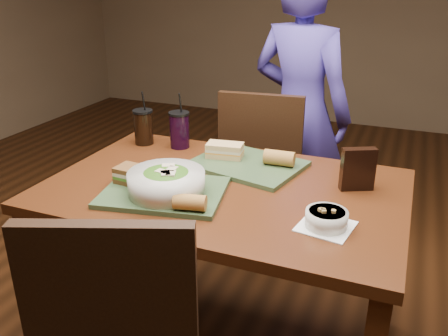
{
  "coord_description": "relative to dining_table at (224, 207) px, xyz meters",
  "views": [
    {
      "loc": [
        0.6,
        -1.48,
        1.48
      ],
      "look_at": [
        0.0,
        0.0,
        0.82
      ],
      "focal_mm": 38.0,
      "sensor_mm": 36.0,
      "label": 1
    }
  ],
  "objects": [
    {
      "name": "dining_table",
      "position": [
        0.0,
        0.0,
        0.0
      ],
      "size": [
        1.3,
        0.85,
        0.75
      ],
      "color": "#49220E",
      "rests_on": "ground"
    },
    {
      "name": "chair_far",
      "position": [
        -0.06,
        0.71,
        -0.13
      ],
      "size": [
        0.46,
        0.46,
        0.95
      ],
      "color": "black",
      "rests_on": "ground"
    },
    {
      "name": "diner",
      "position": [
        0.06,
        0.95,
        0.12
      ],
      "size": [
        0.65,
        0.51,
        1.56
      ],
      "primitive_type": "imported",
      "rotation": [
        0.0,
        0.0,
        2.88
      ],
      "color": "#433491",
      "rests_on": "ground"
    },
    {
      "name": "tray_near",
      "position": [
        -0.17,
        -0.15,
        0.1
      ],
      "size": [
        0.47,
        0.39,
        0.02
      ],
      "primitive_type": "cube",
      "rotation": [
        0.0,
        0.0,
        0.19
      ],
      "color": "#354C2B",
      "rests_on": "dining_table"
    },
    {
      "name": "tray_far",
      "position": [
        0.02,
        0.21,
        0.1
      ],
      "size": [
        0.48,
        0.4,
        0.02
      ],
      "primitive_type": "cube",
      "rotation": [
        0.0,
        0.0,
        -0.22
      ],
      "color": "#354C2B",
      "rests_on": "dining_table"
    },
    {
      "name": "salad_bowl",
      "position": [
        -0.15,
        -0.17,
        0.15
      ],
      "size": [
        0.27,
        0.27,
        0.09
      ],
      "color": "silver",
      "rests_on": "tray_near"
    },
    {
      "name": "soup_bowl",
      "position": [
        0.41,
        -0.17,
        0.12
      ],
      "size": [
        0.18,
        0.18,
        0.06
      ],
      "color": "white",
      "rests_on": "dining_table"
    },
    {
      "name": "sandwich_near",
      "position": [
        -0.3,
        -0.13,
        0.14
      ],
      "size": [
        0.13,
        0.09,
        0.06
      ],
      "color": "#593819",
      "rests_on": "tray_near"
    },
    {
      "name": "sandwich_far",
      "position": [
        -0.09,
        0.23,
        0.14
      ],
      "size": [
        0.16,
        0.1,
        0.06
      ],
      "color": "tan",
      "rests_on": "tray_far"
    },
    {
      "name": "baguette_near",
      "position": [
        -0.02,
        -0.25,
        0.13
      ],
      "size": [
        0.11,
        0.07,
        0.05
      ],
      "primitive_type": "cylinder",
      "rotation": [
        0.0,
        1.57,
        0.21
      ],
      "color": "#AD7533",
      "rests_on": "tray_near"
    },
    {
      "name": "baguette_far",
      "position": [
        0.14,
        0.23,
        0.14
      ],
      "size": [
        0.12,
        0.07,
        0.06
      ],
      "primitive_type": "cylinder",
      "rotation": [
        0.0,
        1.57,
        0.04
      ],
      "color": "#AD7533",
      "rests_on": "tray_far"
    },
    {
      "name": "cup_cola",
      "position": [
        -0.51,
        0.3,
        0.17
      ],
      "size": [
        0.09,
        0.09,
        0.25
      ],
      "color": "black",
      "rests_on": "dining_table"
    },
    {
      "name": "cup_berry",
      "position": [
        -0.34,
        0.31,
        0.17
      ],
      "size": [
        0.09,
        0.09,
        0.25
      ],
      "color": "black",
      "rests_on": "dining_table"
    },
    {
      "name": "chip_bag",
      "position": [
        0.46,
        0.15,
        0.17
      ],
      "size": [
        0.12,
        0.09,
        0.16
      ],
      "primitive_type": "cube",
      "rotation": [
        0.0,
        0.0,
        0.46
      ],
      "color": "black",
      "rests_on": "dining_table"
    }
  ]
}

